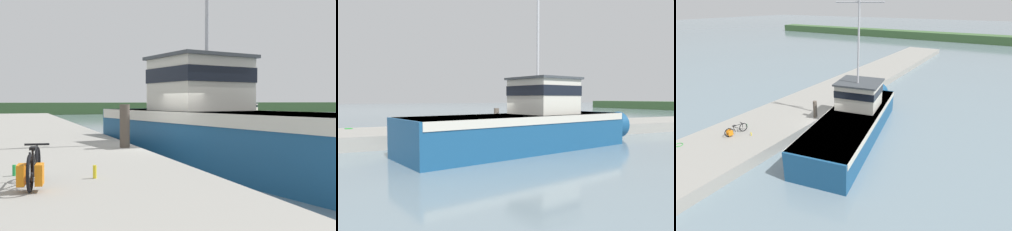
# 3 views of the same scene
# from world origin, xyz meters

# --- Properties ---
(ground_plane) EXTENTS (320.00, 320.00, 0.00)m
(ground_plane) POSITION_xyz_m (0.00, 0.00, 0.00)
(ground_plane) COLOR gray
(dock_pier) EXTENTS (6.10, 80.00, 0.77)m
(dock_pier) POSITION_xyz_m (-4.03, 0.00, 0.38)
(dock_pier) COLOR gray
(dock_pier) RESTS_ON ground_plane
(far_shoreline) EXTENTS (180.00, 5.00, 1.97)m
(far_shoreline) POSITION_xyz_m (30.00, 60.53, 0.99)
(far_shoreline) COLOR #426638
(far_shoreline) RESTS_ON ground_plane
(fishing_boat_main) EXTENTS (6.20, 15.35, 11.20)m
(fishing_boat_main) POSITION_xyz_m (1.98, 0.51, 1.37)
(fishing_boat_main) COLOR navy
(fishing_boat_main) RESTS_ON ground_plane
(boat_orange_near) EXTENTS (4.63, 4.20, 4.20)m
(boat_orange_near) POSITION_xyz_m (27.94, 40.31, 0.77)
(boat_orange_near) COLOR #236BB2
(boat_orange_near) RESTS_ON ground_plane
(bicycle_touring) EXTENTS (0.59, 1.70, 0.69)m
(bicycle_touring) POSITION_xyz_m (-4.40, -5.46, 1.08)
(bicycle_touring) COLOR black
(bicycle_touring) RESTS_ON dock_pier
(mooring_post) EXTENTS (0.32, 0.32, 1.37)m
(mooring_post) POSITION_xyz_m (-1.44, 0.02, 1.45)
(mooring_post) COLOR #51473D
(mooring_post) RESTS_ON dock_pier
(water_bottle_on_curb) EXTENTS (0.07, 0.07, 0.25)m
(water_bottle_on_curb) POSITION_xyz_m (-3.27, -4.95, 0.89)
(water_bottle_on_curb) COLOR yellow
(water_bottle_on_curb) RESTS_ON dock_pier
(water_bottle_by_bike) EXTENTS (0.07, 0.07, 0.22)m
(water_bottle_by_bike) POSITION_xyz_m (-4.71, -4.14, 0.87)
(water_bottle_by_bike) COLOR green
(water_bottle_by_bike) RESTS_ON dock_pier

